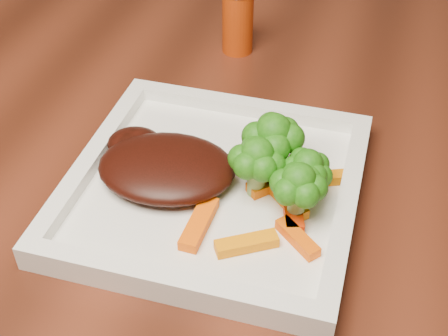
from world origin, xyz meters
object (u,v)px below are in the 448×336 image
(steak, at_px, (167,168))
(spice_shaker, at_px, (238,18))
(dining_table, at_px, (199,324))
(plate, at_px, (214,190))

(steak, distance_m, spice_shaker, 0.28)
(dining_table, xyz_separation_m, spice_shaker, (0.01, 0.17, 0.42))
(steak, bearing_deg, spice_shaker, 90.63)
(dining_table, relative_size, steak, 12.06)
(steak, xyz_separation_m, spice_shaker, (-0.00, 0.28, 0.02))
(dining_table, bearing_deg, steak, -83.83)
(plate, height_order, spice_shaker, spice_shaker)
(dining_table, distance_m, plate, 0.40)
(dining_table, distance_m, steak, 0.42)
(steak, bearing_deg, dining_table, 96.17)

